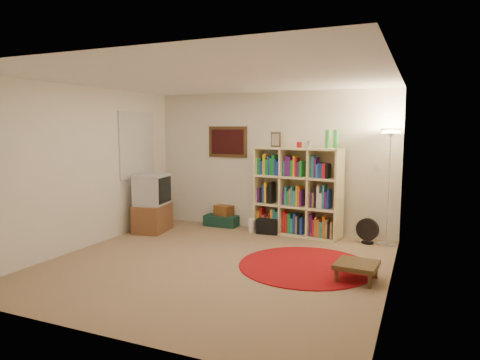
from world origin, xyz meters
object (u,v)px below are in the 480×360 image
object	(u,v)px
suitcase	(222,220)
side_table	(357,265)
floor_fan	(367,231)
bookshelf	(296,193)
floor_lamp	(390,149)
tv_stand	(153,204)

from	to	relation	value
suitcase	side_table	size ratio (longest dim) A/B	1.21
floor_fan	suitcase	distance (m)	2.73
bookshelf	floor_fan	xyz separation A→B (m)	(1.23, -0.13, -0.53)
floor_lamp	floor_fan	world-z (taller)	floor_lamp
bookshelf	side_table	xyz separation A→B (m)	(1.32, -1.94, -0.55)
floor_fan	side_table	distance (m)	1.80
floor_lamp	bookshelf	bearing A→B (deg)	175.76
tv_stand	floor_lamp	bearing A→B (deg)	0.37
side_table	floor_lamp	bearing A→B (deg)	83.41
bookshelf	side_table	bearing A→B (deg)	-47.83
tv_stand	suitcase	xyz separation A→B (m)	(0.95, 0.92, -0.40)
floor_lamp	side_table	bearing A→B (deg)	-96.59
tv_stand	side_table	size ratio (longest dim) A/B	1.96
bookshelf	floor_lamp	bearing A→B (deg)	3.72
suitcase	bookshelf	bearing A→B (deg)	-5.28
floor_fan	side_table	bearing A→B (deg)	-73.95
tv_stand	suitcase	distance (m)	1.38
floor_fan	tv_stand	world-z (taller)	tv_stand
tv_stand	side_table	xyz separation A→B (m)	(3.75, -1.14, -0.31)
floor_fan	bookshelf	bearing A→B (deg)	-172.86
floor_fan	tv_stand	size ratio (longest dim) A/B	0.40
tv_stand	bookshelf	bearing A→B (deg)	8.67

